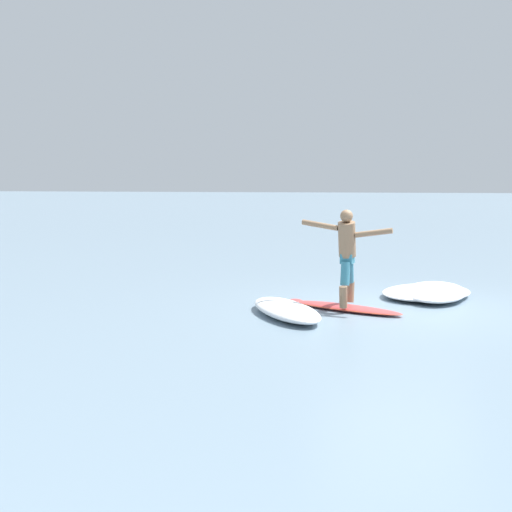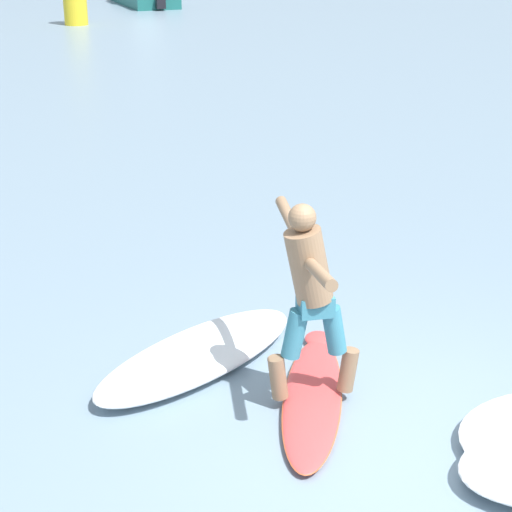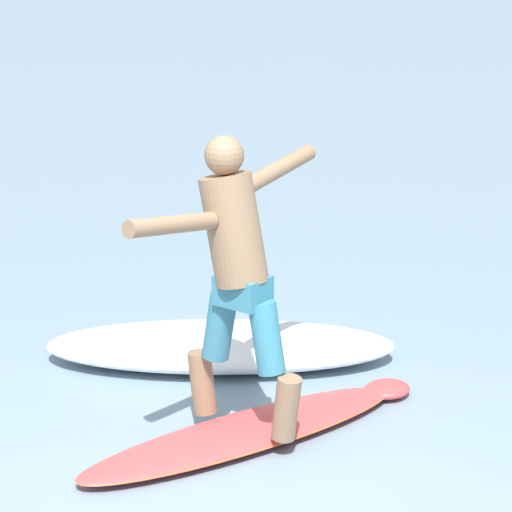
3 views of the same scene
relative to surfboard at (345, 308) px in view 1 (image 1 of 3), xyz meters
The scene contains 6 objects.
ground_plane 0.91m from the surfboard, 71.91° to the right, with size 200.00×200.00×0.00m, color gray.
surfboard is the anchor object (origin of this frame).
surfer 0.97m from the surfboard, 156.42° to the right, with size 0.75×1.49×1.59m.
wave_foam_at_tail 1.12m from the surfboard, 128.13° to the left, with size 2.31×1.73×0.21m.
wave_foam_at_nose 2.15m from the surfboard, 40.24° to the right, with size 2.45×2.18×0.18m.
wave_foam_beside 2.20m from the surfboard, 44.38° to the right, with size 2.34×1.33×0.23m.
Camera 1 is at (-11.98, 0.12, 2.18)m, focal length 50.00 mm.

